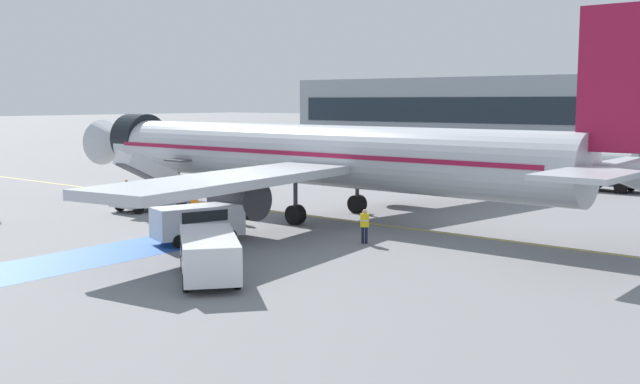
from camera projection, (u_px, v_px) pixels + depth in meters
ground_plane at (289, 212)px, 46.40m from camera, size 600.00×600.00×0.00m
apron_leadline_yellow at (307, 215)px, 45.00m from camera, size 77.67×2.58×0.01m
apron_stand_patch_blue at (89, 257)px, 32.97m from camera, size 4.05×11.04×0.01m
airliner at (316, 155)px, 44.09m from camera, size 43.00×35.40×11.05m
boarding_stairs_forward at (152, 194)px, 47.43m from camera, size 2.35×5.29×3.90m
fuel_tanker at (580, 168)px, 58.55m from camera, size 10.42×3.02×3.25m
service_van_1 at (209, 252)px, 28.71m from camera, size 5.51×5.14×1.74m
service_van_3 at (198, 220)px, 36.30m from camera, size 3.09×4.64×1.80m
ground_crew_0 at (365, 224)px, 36.05m from camera, size 0.49×0.42×1.67m
ground_crew_1 at (194, 202)px, 43.45m from camera, size 0.47×0.46×1.75m
ground_crew_2 at (240, 207)px, 41.99m from camera, size 0.43×0.49×1.65m
ground_crew_3 at (126, 190)px, 50.48m from camera, size 0.45×0.26×1.59m
terminal_building at (598, 114)px, 98.50m from camera, size 91.95×12.10×10.23m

